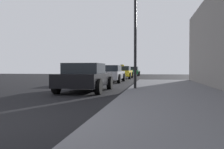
% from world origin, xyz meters
% --- Properties ---
extents(sidewalk, '(4.00, 32.00, 0.15)m').
position_xyz_m(sidewalk, '(4.00, 0.00, 0.07)').
color(sidewalk, '#5B5B60').
rests_on(sidewalk, ground_plane).
extents(street_lamp, '(0.36, 0.36, 4.63)m').
position_xyz_m(street_lamp, '(2.31, 7.22, 3.29)').
color(street_lamp, black).
rests_on(street_lamp, sidewalk).
extents(car_black, '(1.98, 4.01, 1.27)m').
position_xyz_m(car_black, '(0.07, 6.97, 0.64)').
color(car_black, black).
rests_on(car_black, ground_plane).
extents(car_silver, '(2.04, 4.31, 1.27)m').
position_xyz_m(car_silver, '(-0.16, 14.46, 0.65)').
color(car_silver, '#B7B7BF').
rests_on(car_silver, ground_plane).
extents(car_yellow, '(1.97, 4.31, 1.43)m').
position_xyz_m(car_yellow, '(-0.03, 21.29, 0.65)').
color(car_yellow, yellow).
rests_on(car_yellow, ground_plane).
extents(car_green, '(2.01, 4.06, 1.27)m').
position_xyz_m(car_green, '(0.23, 30.10, 0.65)').
color(car_green, '#196638').
rests_on(car_green, ground_plane).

